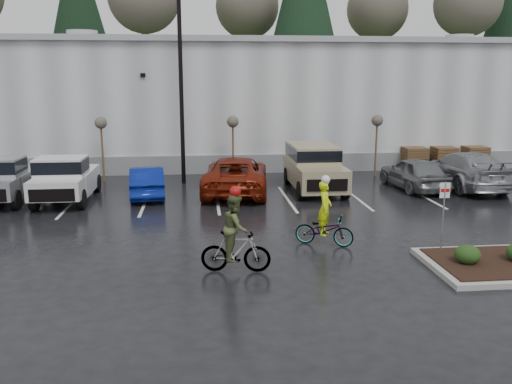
{
  "coord_description": "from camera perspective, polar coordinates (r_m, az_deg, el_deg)",
  "views": [
    {
      "loc": [
        -3.2,
        -14.36,
        5.18
      ],
      "look_at": [
        -1.32,
        3.54,
        1.3
      ],
      "focal_mm": 38.0,
      "sensor_mm": 36.0,
      "label": 1
    }
  ],
  "objects": [
    {
      "name": "lamppost",
      "position": [
        26.37,
        -7.95,
        13.16
      ],
      "size": [
        0.5,
        1.0,
        9.22
      ],
      "color": "black",
      "rests_on": "ground"
    },
    {
      "name": "fire_lane_sign",
      "position": [
        16.59,
        19.15,
        -1.67
      ],
      "size": [
        0.3,
        0.05,
        2.2
      ],
      "color": "gray",
      "rests_on": "ground"
    },
    {
      "name": "car_grey",
      "position": [
        26.13,
        16.29,
        1.92
      ],
      "size": [
        2.19,
        4.56,
        1.5
      ],
      "primitive_type": "imported",
      "rotation": [
        0.0,
        0.0,
        3.24
      ],
      "color": "slate",
      "rests_on": "ground"
    },
    {
      "name": "car_blue",
      "position": [
        23.99,
        -11.4,
        1.08
      ],
      "size": [
        1.8,
        4.16,
        1.33
      ],
      "primitive_type": "imported",
      "rotation": [
        0.0,
        0.0,
        3.24
      ],
      "color": "navy",
      "rests_on": "ground"
    },
    {
      "name": "pallet_stack_b",
      "position": [
        31.68,
        19.12,
        3.32
      ],
      "size": [
        1.2,
        1.2,
        1.35
      ],
      "primitive_type": "cube",
      "color": "#4B361E",
      "rests_on": "ground"
    },
    {
      "name": "sapling_mid",
      "position": [
        27.52,
        -2.46,
        7.05
      ],
      "size": [
        0.6,
        0.6,
        3.2
      ],
      "color": "#4B361E",
      "rests_on": "ground"
    },
    {
      "name": "car_far_silver",
      "position": [
        27.25,
        21.17,
        2.21
      ],
      "size": [
        2.44,
        5.9,
        1.7
      ],
      "primitive_type": "imported",
      "rotation": [
        0.0,
        0.0,
        3.13
      ],
      "color": "#94969B",
      "rests_on": "ground"
    },
    {
      "name": "sapling_west",
      "position": [
        27.88,
        -16.01,
        6.66
      ],
      "size": [
        0.6,
        0.6,
        3.2
      ],
      "color": "#4B361E",
      "rests_on": "ground"
    },
    {
      "name": "pickup_silver",
      "position": [
        25.1,
        -24.82,
        1.41
      ],
      "size": [
        2.1,
        5.2,
        1.96
      ],
      "primitive_type": null,
      "color": "#A4A8AC",
      "rests_on": "ground"
    },
    {
      "name": "wooded_ridge",
      "position": [
        59.48,
        -2.96,
        10.06
      ],
      "size": [
        80.0,
        25.0,
        6.0
      ],
      "primitive_type": "cube",
      "color": "#27421B",
      "rests_on": "ground"
    },
    {
      "name": "cyclist_hivis",
      "position": [
        16.91,
        7.22,
        -3.33
      ],
      "size": [
        1.93,
        1.32,
        2.21
      ],
      "rotation": [
        0.0,
        0.0,
        1.15
      ],
      "color": "#3F3F44",
      "rests_on": "ground"
    },
    {
      "name": "pickup_white",
      "position": [
        24.23,
        -19.23,
        1.51
      ],
      "size": [
        2.1,
        5.2,
        1.96
      ],
      "primitive_type": null,
      "color": "silver",
      "rests_on": "ground"
    },
    {
      "name": "pallet_stack_c",
      "position": [
        32.49,
        22.0,
        3.31
      ],
      "size": [
        1.2,
        1.2,
        1.35
      ],
      "primitive_type": "cube",
      "color": "#4B361E",
      "rests_on": "ground"
    },
    {
      "name": "shrub_a",
      "position": [
        15.9,
        21.37,
        -6.14
      ],
      "size": [
        0.7,
        0.7,
        0.52
      ],
      "primitive_type": "ellipsoid",
      "color": "#1A3713",
      "rests_on": "curb_island"
    },
    {
      "name": "pallet_stack_a",
      "position": [
        31.0,
        16.26,
        3.33
      ],
      "size": [
        1.2,
        1.2,
        1.35
      ],
      "primitive_type": "cube",
      "color": "#4B361E",
      "rests_on": "ground"
    },
    {
      "name": "suv_tan",
      "position": [
        24.87,
        6.2,
        2.49
      ],
      "size": [
        2.2,
        5.1,
        2.06
      ],
      "primitive_type": null,
      "color": "tan",
      "rests_on": "ground"
    },
    {
      "name": "sapling_east",
      "position": [
        28.96,
        12.63,
        7.02
      ],
      "size": [
        0.6,
        0.6,
        3.2
      ],
      "color": "#4B361E",
      "rests_on": "ground"
    },
    {
      "name": "cyclist_olive",
      "position": [
        14.49,
        -2.16,
        -5.2
      ],
      "size": [
        1.87,
        0.93,
        2.35
      ],
      "rotation": [
        0.0,
        0.0,
        1.41
      ],
      "color": "#3F3F44",
      "rests_on": "ground"
    },
    {
      "name": "warehouse",
      "position": [
        36.52,
        -0.99,
        9.77
      ],
      "size": [
        60.5,
        15.5,
        7.2
      ],
      "color": "#A4A6A9",
      "rests_on": "ground"
    },
    {
      "name": "ground",
      "position": [
        15.59,
        6.23,
        -7.31
      ],
      "size": [
        120.0,
        120.0,
        0.0
      ],
      "primitive_type": "plane",
      "color": "black",
      "rests_on": "ground"
    },
    {
      "name": "car_red",
      "position": [
        24.27,
        -2.14,
        1.81
      ],
      "size": [
        3.38,
        6.18,
        1.64
      ],
      "primitive_type": "imported",
      "rotation": [
        0.0,
        0.0,
        3.03
      ],
      "color": "maroon",
      "rests_on": "ground"
    }
  ]
}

